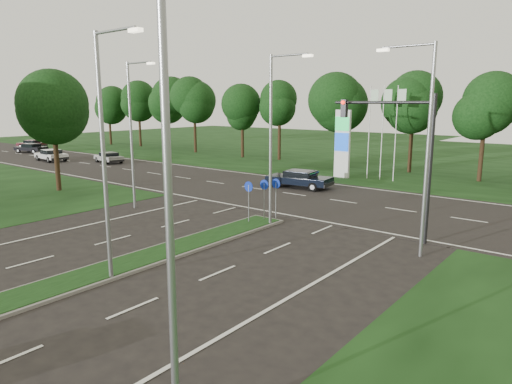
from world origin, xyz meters
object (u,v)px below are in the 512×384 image
Objects in this scene: far_car_a at (109,157)px; far_car_c at (31,148)px; far_car_d at (32,144)px; navy_sedan at (299,179)px; far_car_b at (51,155)px.

far_car_c is at bearing 101.71° from far_car_a.
far_car_c is (-17.50, -0.32, 0.02)m from far_car_a.
far_car_c reaches higher than far_car_a.
far_car_a reaches higher than far_car_d.
far_car_c reaches higher than far_car_d.
far_car_d is at bearing 93.72° from far_car_a.
navy_sedan is at bearing -78.17° from far_car_a.
far_car_d is (-6.64, 3.26, -0.03)m from far_car_c.
far_car_a is at bearing -59.89° from far_car_b.
far_car_c is at bearing 83.56° from navy_sedan.
navy_sedan is 25.03m from far_car_a.
far_car_b is 1.03× the size of far_car_c.
navy_sedan is at bearing -116.71° from far_car_d.
far_car_c is at bearing 79.59° from far_car_b.
navy_sedan is 49.23m from far_car_d.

